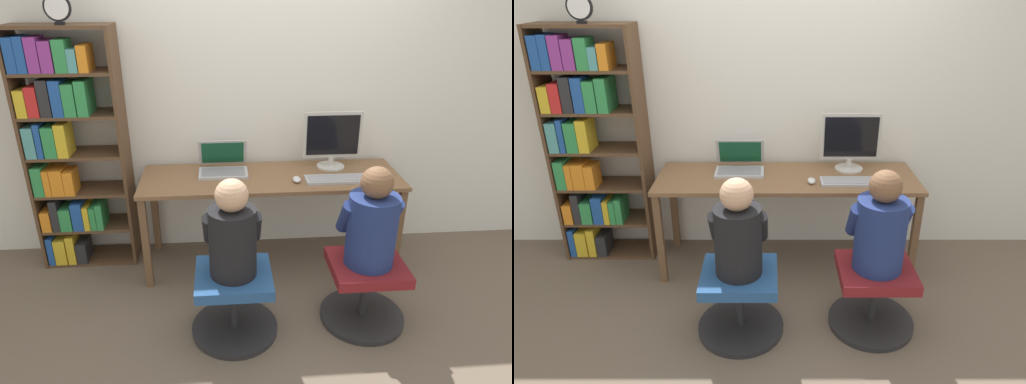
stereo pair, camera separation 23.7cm
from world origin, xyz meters
TOP-DOWN VIEW (x-y plane):
  - ground_plane at (0.00, 0.00)m, footprint 14.00×14.00m
  - wall_back at (0.00, 0.67)m, footprint 10.00×0.05m
  - desk at (0.00, 0.30)m, footprint 1.94×0.61m
  - desktop_monitor at (0.48, 0.45)m, footprint 0.45×0.21m
  - laptop at (-0.36, 0.41)m, footprint 0.37×0.29m
  - keyboard at (0.46, 0.18)m, footprint 0.45×0.16m
  - computer_mouse_by_keyboard at (0.17, 0.18)m, footprint 0.06×0.10m
  - office_chair_left at (0.54, -0.44)m, footprint 0.56×0.56m
  - office_chair_right at (-0.32, -0.49)m, footprint 0.56×0.56m
  - person_at_monitor at (0.54, -0.44)m, footprint 0.38×0.32m
  - person_at_laptop at (-0.32, -0.49)m, footprint 0.35×0.30m
  - bookshelf at (-1.50, 0.45)m, footprint 0.71×0.30m
  - desk_clock at (-1.38, 0.38)m, footprint 0.17×0.03m

SIDE VIEW (x-z plane):
  - ground_plane at x=0.00m, z-range 0.00..0.00m
  - office_chair_left at x=0.54m, z-range 0.01..0.46m
  - office_chair_right at x=-0.32m, z-range 0.01..0.46m
  - desk at x=0.00m, z-range 0.30..1.05m
  - person_at_laptop at x=-0.32m, z-range 0.40..1.03m
  - person_at_monitor at x=0.54m, z-range 0.40..1.05m
  - keyboard at x=0.46m, z-range 0.75..0.78m
  - computer_mouse_by_keyboard at x=0.17m, z-range 0.75..0.79m
  - laptop at x=-0.36m, z-range 0.68..0.91m
  - bookshelf at x=-1.50m, z-range 0.04..1.85m
  - desktop_monitor at x=0.48m, z-range 0.75..1.19m
  - wall_back at x=0.00m, z-range 0.00..2.60m
  - desk_clock at x=-1.38m, z-range 1.82..2.02m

